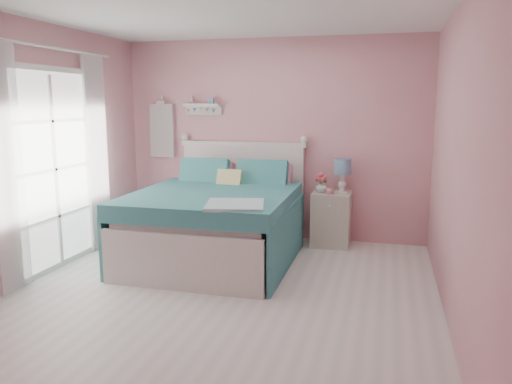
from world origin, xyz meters
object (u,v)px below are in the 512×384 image
at_px(nightstand, 331,219).
at_px(teacup, 330,191).
at_px(bed, 218,222).
at_px(table_lamp, 342,169).
at_px(vase, 321,187).

distance_m(nightstand, teacup, 0.39).
height_order(bed, table_lamp, bed).
distance_m(bed, nightstand, 1.48).
bearing_deg(bed, nightstand, 34.27).
bearing_deg(table_lamp, vase, -163.28).
xyz_separation_m(nightstand, teacup, (-0.01, -0.12, 0.38)).
relative_size(nightstand, teacup, 7.03).
height_order(vase, teacup, vase).
height_order(table_lamp, teacup, table_lamp).
height_order(bed, nightstand, bed).
xyz_separation_m(table_lamp, teacup, (-0.13, -0.18, -0.25)).
bearing_deg(nightstand, bed, -145.02).
xyz_separation_m(bed, table_lamp, (1.33, 0.91, 0.55)).
bearing_deg(nightstand, vase, -174.59).
bearing_deg(vase, teacup, -41.21).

